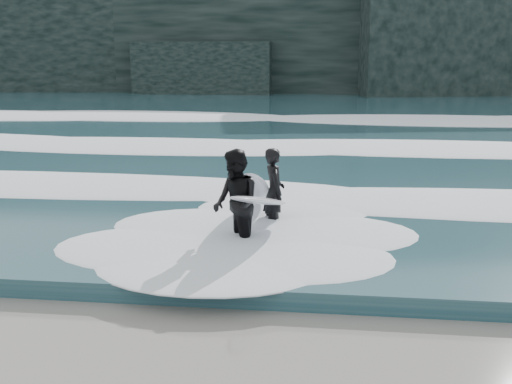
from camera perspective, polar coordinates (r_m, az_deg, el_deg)
sea at (r=34.45m, az=4.29°, el=6.97°), size 90.00×52.00×0.30m
headland at (r=51.29m, az=5.37°, el=14.24°), size 70.00×9.00×10.00m
foam_near at (r=14.69m, az=0.36°, el=0.25°), size 60.00×3.20×0.20m
foam_mid at (r=21.54m, az=2.54°, el=4.28°), size 60.00×4.00×0.24m
foam_far at (r=30.45m, az=3.91°, el=6.79°), size 60.00×4.80×0.30m
surfer_left at (r=12.41m, az=1.14°, el=0.10°), size 1.03×2.07×1.70m
surfer_right at (r=11.02m, az=-1.55°, el=-1.03°), size 1.52×2.38×1.89m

